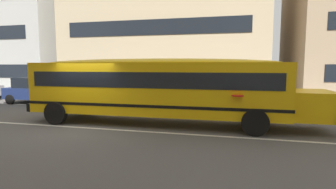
% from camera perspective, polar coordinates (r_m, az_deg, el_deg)
% --- Properties ---
extents(ground_plane, '(400.00, 400.00, 0.00)m').
position_cam_1_polar(ground_plane, '(11.10, -17.62, -6.68)').
color(ground_plane, '#54514F').
extents(sidewalk_far, '(120.00, 3.00, 0.01)m').
position_cam_1_polar(sidewalk_far, '(18.44, -4.16, -1.32)').
color(sidewalk_far, gray).
rests_on(sidewalk_far, ground_plane).
extents(lane_centreline, '(110.00, 0.16, 0.01)m').
position_cam_1_polar(lane_centreline, '(11.10, -17.62, -6.67)').
color(lane_centreline, silver).
rests_on(lane_centreline, ground_plane).
extents(school_bus, '(12.05, 2.85, 2.69)m').
position_cam_1_polar(school_bus, '(11.11, -1.59, 1.96)').
color(school_bus, yellow).
rests_on(school_bus, ground_plane).
extents(parked_car_dark_blue_mid_block, '(3.92, 1.91, 1.64)m').
position_cam_1_polar(parked_car_dark_blue_mid_block, '(19.12, -25.97, 0.86)').
color(parked_car_dark_blue_mid_block, navy).
rests_on(parked_car_dark_blue_mid_block, ground_plane).
extents(apartment_block_far_centre, '(16.15, 11.39, 13.30)m').
position_cam_1_polar(apartment_block_far_centre, '(25.56, 0.78, 15.75)').
color(apartment_block_far_centre, '#C6B28E').
rests_on(apartment_block_far_centre, ground_plane).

